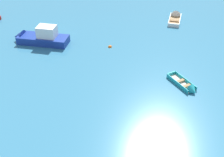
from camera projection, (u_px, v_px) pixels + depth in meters
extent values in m
cube|color=#99754C|center=(175.00, 21.00, 40.56)|extent=(1.80, 3.97, 0.13)
cube|color=white|center=(170.00, 19.00, 40.61)|extent=(0.53, 3.99, 0.52)
cube|color=white|center=(180.00, 20.00, 40.28)|extent=(0.53, 3.99, 0.52)
cube|color=white|center=(173.00, 25.00, 38.87)|extent=(1.46, 0.31, 0.52)
cone|color=white|center=(176.00, 14.00, 42.07)|extent=(1.51, 1.07, 1.42)
cube|color=#937047|center=(175.00, 20.00, 40.22)|extent=(1.37, 0.56, 0.03)
cube|color=navy|center=(43.00, 40.00, 34.92)|extent=(6.28, 2.40, 0.93)
cone|color=navy|center=(19.00, 37.00, 35.40)|extent=(1.29, 1.91, 1.88)
cube|color=white|center=(47.00, 32.00, 34.16)|extent=(2.28, 1.67, 1.37)
cube|color=black|center=(39.00, 29.00, 34.16)|extent=(0.23, 1.53, 0.60)
cube|color=beige|center=(181.00, 83.00, 28.07)|extent=(2.71, 3.07, 0.11)
cube|color=teal|center=(186.00, 81.00, 28.19)|extent=(2.04, 2.59, 0.43)
cube|color=teal|center=(177.00, 84.00, 27.76)|extent=(2.04, 2.59, 0.43)
cube|color=teal|center=(171.00, 74.00, 29.13)|extent=(0.91, 0.74, 0.43)
cone|color=teal|center=(193.00, 91.00, 26.75)|extent=(1.27, 1.22, 1.04)
cube|color=#937047|center=(180.00, 80.00, 28.05)|extent=(0.97, 0.86, 0.03)
cube|color=#937047|center=(187.00, 85.00, 27.37)|extent=(0.97, 0.86, 0.03)
sphere|color=orange|center=(110.00, 47.00, 34.32)|extent=(0.47, 0.47, 0.47)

